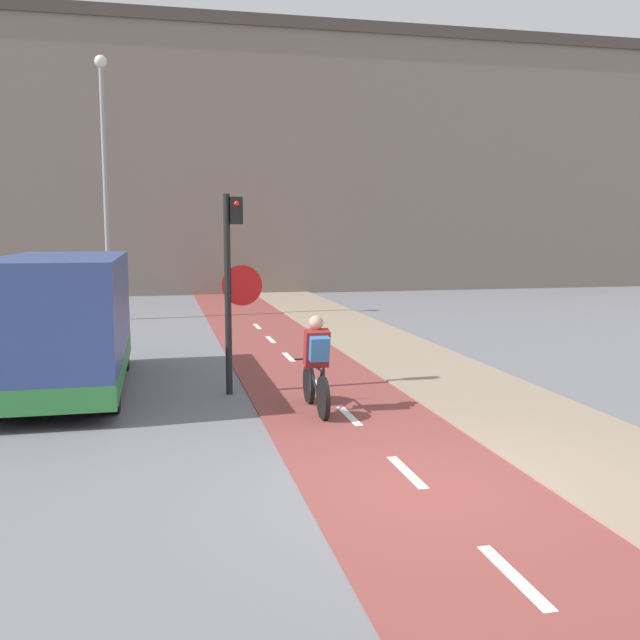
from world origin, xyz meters
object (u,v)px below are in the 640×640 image
traffic_light_pole (233,272)px  van (64,325)px  cyclist_near (316,366)px  street_lamp_far (104,164)px

traffic_light_pole → van: traffic_light_pole is taller
cyclist_near → van: bearing=148.7°
traffic_light_pole → cyclist_near: traffic_light_pole is taller
street_lamp_far → van: 10.50m
street_lamp_far → cyclist_near: (3.75, -12.22, -3.98)m
street_lamp_far → van: size_ratio=1.49×
van → street_lamp_far: bearing=89.4°
street_lamp_far → cyclist_near: bearing=-72.9°
cyclist_near → van: size_ratio=0.31×
traffic_light_pole → cyclist_near: 2.28m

